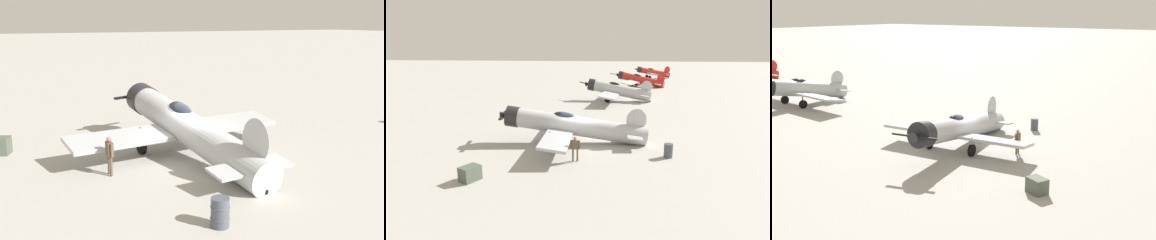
# 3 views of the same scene
# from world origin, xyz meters

# --- Properties ---
(ground_plane) EXTENTS (400.00, 400.00, 0.00)m
(ground_plane) POSITION_xyz_m (0.00, 0.00, 0.00)
(ground_plane) COLOR #A8A59E
(airplane_foreground) EXTENTS (11.49, 10.68, 2.96)m
(airplane_foreground) POSITION_xyz_m (0.52, 0.05, 1.35)
(airplane_foreground) COLOR #B7BABF
(airplane_foreground) RESTS_ON ground_plane
(airplane_mid_apron) EXTENTS (10.44, 12.74, 3.09)m
(airplane_mid_apron) POSITION_xyz_m (-1.98, -20.96, 1.54)
(airplane_mid_apron) COLOR #B7BABF
(airplane_mid_apron) RESTS_ON ground_plane
(ground_crew_mechanic) EXTENTS (0.63, 0.23, 1.61)m
(ground_crew_mechanic) POSITION_xyz_m (-0.48, 3.92, 0.98)
(ground_crew_mechanic) COLOR brown
(ground_crew_mechanic) RESTS_ON ground_plane
(equipment_crate) EXTENTS (1.10, 1.24, 0.82)m
(equipment_crate) POSITION_xyz_m (4.61, 7.82, 0.41)
(equipment_crate) COLOR #4C5647
(equipment_crate) RESTS_ON ground_plane
(fuel_drum) EXTENTS (0.61, 0.61, 0.93)m
(fuel_drum) POSITION_xyz_m (-6.42, 2.21, 0.47)
(fuel_drum) COLOR #474C56
(fuel_drum) RESTS_ON ground_plane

